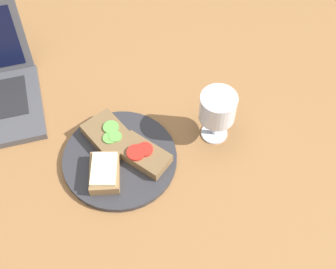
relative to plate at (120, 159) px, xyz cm
name	(u,v)px	position (x,y,z in cm)	size (l,w,h in cm)	color
wooden_table	(134,176)	(2.32, -3.81, -2.17)	(140.00, 140.00, 3.00)	#9E6B3D
plate	(120,159)	(0.00, 0.00, 0.00)	(25.49, 25.49, 1.34)	#333338
sandwich_with_tomato	(143,155)	(5.05, -1.57, 2.08)	(12.12, 12.84, 3.19)	brown
sandwich_with_cucumber	(109,136)	(-1.15, 5.21, 2.03)	(12.04, 14.03, 3.00)	brown
sandwich_with_cheese	(104,172)	(-3.93, -3.64, 2.29)	(8.04, 10.42, 3.44)	#937047
wine_glass	(218,109)	(22.64, 1.44, 8.90)	(8.07, 8.07, 13.37)	white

